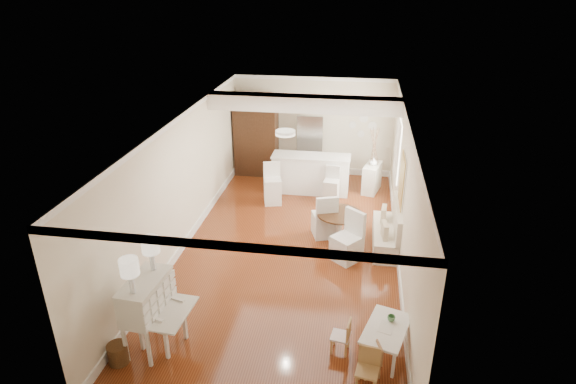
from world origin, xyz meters
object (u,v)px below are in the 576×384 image
(slip_chair_far, at_px, (324,215))
(bar_stool_left, at_px, (273,184))
(gustavian_armchair, at_px, (162,317))
(kids_chair_b, at_px, (340,336))
(dining_table, at_px, (339,227))
(kids_table, at_px, (385,340))
(kids_chair_a, at_px, (371,360))
(secretary_bureau, at_px, (149,313))
(wicker_basket, at_px, (118,353))
(kids_chair_c, at_px, (367,370))
(bar_stool_right, at_px, (331,185))
(pantry_cabinet, at_px, (256,136))
(sideboard, at_px, (372,178))
(breakfast_counter, at_px, (311,174))
(fridge, at_px, (322,148))
(slip_chair_near, at_px, (347,237))

(slip_chair_far, distance_m, bar_stool_left, 2.04)
(gustavian_armchair, relative_size, kids_chair_b, 1.80)
(gustavian_armchair, xyz_separation_m, dining_table, (2.52, 3.69, -0.20))
(kids_table, distance_m, kids_chair_a, 0.52)
(secretary_bureau, relative_size, kids_chair_b, 2.07)
(wicker_basket, height_order, bar_stool_left, bar_stool_left)
(kids_chair_a, distance_m, kids_chair_c, 0.28)
(gustavian_armchair, height_order, bar_stool_right, gustavian_armchair)
(wicker_basket, bearing_deg, pantry_cabinet, 86.68)
(slip_chair_far, bearing_deg, kids_table, 90.49)
(gustavian_armchair, bearing_deg, sideboard, -11.22)
(dining_table, bearing_deg, gustavian_armchair, -124.33)
(wicker_basket, xyz_separation_m, breakfast_counter, (2.15, 6.67, 0.36))
(bar_stool_left, height_order, sideboard, bar_stool_left)
(breakfast_counter, bearing_deg, fridge, 79.22)
(slip_chair_near, relative_size, sideboard, 1.32)
(secretary_bureau, relative_size, fridge, 0.67)
(gustavian_armchair, relative_size, sideboard, 1.33)
(kids_chair_a, relative_size, dining_table, 0.55)
(gustavian_armchair, height_order, slip_chair_far, gustavian_armchair)
(slip_chair_far, xyz_separation_m, bar_stool_left, (-1.43, 1.45, 0.02))
(kids_chair_c, distance_m, slip_chair_near, 3.38)
(kids_chair_b, bearing_deg, kids_chair_c, 39.60)
(slip_chair_near, bearing_deg, slip_chair_far, 159.41)
(bar_stool_left, height_order, bar_stool_right, bar_stool_left)
(pantry_cabinet, height_order, fridge, pantry_cabinet)
(bar_stool_right, xyz_separation_m, fridge, (-0.39, 1.57, 0.44))
(secretary_bureau, relative_size, gustavian_armchair, 1.15)
(slip_chair_near, bearing_deg, wicker_basket, -93.75)
(wicker_basket, distance_m, kids_chair_c, 3.69)
(dining_table, relative_size, sideboard, 1.23)
(sideboard, bearing_deg, slip_chair_near, -83.94)
(pantry_cabinet, relative_size, fridge, 1.28)
(slip_chair_near, distance_m, slip_chair_far, 1.09)
(kids_chair_c, xyz_separation_m, bar_stool_left, (-2.41, 5.74, 0.21))
(kids_chair_a, relative_size, bar_stool_left, 0.51)
(kids_chair_a, height_order, breakfast_counter, breakfast_counter)
(breakfast_counter, distance_m, bar_stool_left, 1.23)
(fridge, height_order, sideboard, fridge)
(kids_chair_b, height_order, dining_table, dining_table)
(secretary_bureau, xyz_separation_m, slip_chair_far, (2.36, 3.93, -0.10))
(kids_chair_b, distance_m, fridge, 7.06)
(wicker_basket, xyz_separation_m, pantry_cabinet, (0.45, 7.75, 0.99))
(dining_table, xyz_separation_m, bar_stool_right, (-0.32, 1.98, 0.13))
(kids_chair_a, bearing_deg, secretary_bureau, -109.62)
(dining_table, relative_size, bar_stool_left, 0.93)
(kids_chair_c, bearing_deg, kids_table, 79.28)
(gustavian_armchair, xyz_separation_m, slip_chair_near, (2.72, 2.93, -0.00))
(kids_chair_b, distance_m, sideboard, 6.23)
(kids_table, xyz_separation_m, fridge, (-1.60, 6.91, 0.66))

